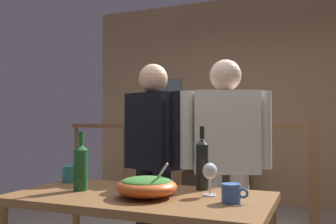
{
  "coord_description": "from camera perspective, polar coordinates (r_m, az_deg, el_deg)",
  "views": [
    {
      "loc": [
        0.81,
        -2.38,
        1.11
      ],
      "look_at": [
        -0.04,
        -0.3,
        1.18
      ],
      "focal_mm": 39.56,
      "sensor_mm": 36.0,
      "label": 1
    }
  ],
  "objects": [
    {
      "name": "person_standing_left",
      "position": [
        2.7,
        -2.3,
        -6.06
      ],
      "size": [
        0.54,
        0.35,
        1.54
      ],
      "rotation": [
        0.0,
        0.0,
        2.76
      ],
      "color": "black",
      "rests_on": "ground_plane"
    },
    {
      "name": "wine_glass",
      "position": [
        1.9,
        6.47,
        -9.26
      ],
      "size": [
        0.07,
        0.07,
        0.16
      ],
      "color": "silver",
      "rests_on": "serving_table"
    },
    {
      "name": "back_wall",
      "position": [
        5.31,
        13.46,
        1.99
      ],
      "size": [
        4.95,
        0.1,
        2.88
      ],
      "primitive_type": "cube",
      "color": "tan",
      "rests_on": "ground_plane"
    },
    {
      "name": "wine_bottle_dark",
      "position": [
        2.06,
        5.28,
        -7.85
      ],
      "size": [
        0.07,
        0.07,
        0.35
      ],
      "color": "black",
      "rests_on": "serving_table"
    },
    {
      "name": "mug_teal",
      "position": [
        2.38,
        -14.97,
        -9.23
      ],
      "size": [
        0.11,
        0.08,
        0.1
      ],
      "color": "teal",
      "rests_on": "serving_table"
    },
    {
      "name": "person_standing_right",
      "position": [
        2.53,
        8.89,
        -6.23
      ],
      "size": [
        0.58,
        0.36,
        1.54
      ],
      "rotation": [
        0.0,
        0.0,
        3.53
      ],
      "color": "beige",
      "rests_on": "ground_plane"
    },
    {
      "name": "framed_picture",
      "position": [
        5.62,
        0.09,
        3.26
      ],
      "size": [
        0.43,
        0.03,
        0.35
      ],
      "primitive_type": "cube",
      "color": "slate"
    },
    {
      "name": "flat_screen_tv",
      "position": [
        5.05,
        7.03,
        -6.26
      ],
      "size": [
        0.65,
        0.12,
        0.47
      ],
      "color": "black",
      "rests_on": "tv_console"
    },
    {
      "name": "tv_console",
      "position": [
        5.15,
        7.15,
        -11.68
      ],
      "size": [
        0.9,
        0.4,
        0.42
      ],
      "primitive_type": "cube",
      "color": "#38281E",
      "rests_on": "ground_plane"
    },
    {
      "name": "wine_bottle_green",
      "position": [
        2.09,
        -13.29,
        -8.06
      ],
      "size": [
        0.08,
        0.08,
        0.32
      ],
      "color": "#1E5628",
      "rests_on": "serving_table"
    },
    {
      "name": "stair_railing",
      "position": [
        4.29,
        8.52,
        -6.84
      ],
      "size": [
        3.07,
        0.1,
        1.14
      ],
      "color": "brown",
      "rests_on": "ground_plane"
    },
    {
      "name": "serving_table",
      "position": [
        1.96,
        -4.24,
        -14.87
      ],
      "size": [
        1.31,
        0.68,
        0.74
      ],
      "color": "brown",
      "rests_on": "ground_plane"
    },
    {
      "name": "salad_bowl",
      "position": [
        1.86,
        -3.35,
        -11.26
      ],
      "size": [
        0.3,
        0.3,
        0.17
      ],
      "color": "#DB5B23",
      "rests_on": "serving_table"
    },
    {
      "name": "mug_blue",
      "position": [
        1.76,
        9.77,
        -12.25
      ],
      "size": [
        0.12,
        0.09,
        0.09
      ],
      "color": "#3866B2",
      "rests_on": "serving_table"
    }
  ]
}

